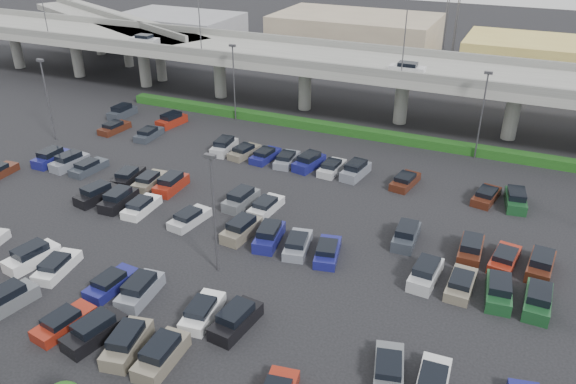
{
  "coord_description": "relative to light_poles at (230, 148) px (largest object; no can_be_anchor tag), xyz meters",
  "views": [
    {
      "loc": [
        20.7,
        -40.13,
        26.75
      ],
      "look_at": [
        1.14,
        3.48,
        2.0
      ],
      "focal_mm": 35.0,
      "sensor_mm": 36.0,
      "label": 1
    }
  ],
  "objects": [
    {
      "name": "light_poles",
      "position": [
        0.0,
        0.0,
        0.0
      ],
      "size": [
        66.9,
        48.38,
        10.3
      ],
      "color": "#48484C",
      "rests_on": "ground"
    },
    {
      "name": "distant_buildings",
      "position": [
        16.5,
        59.81,
        -2.49
      ],
      "size": [
        138.0,
        24.0,
        9.0
      ],
      "color": "gray",
      "rests_on": "ground"
    },
    {
      "name": "ground",
      "position": [
        4.13,
        -2.0,
        -6.24
      ],
      "size": [
        280.0,
        280.0,
        0.0
      ],
      "primitive_type": "plane",
      "color": "black"
    },
    {
      "name": "overpass",
      "position": [
        3.91,
        29.97,
        0.73
      ],
      "size": [
        150.0,
        13.0,
        15.8
      ],
      "color": "gray",
      "rests_on": "ground"
    },
    {
      "name": "hedge",
      "position": [
        4.13,
        23.0,
        -5.69
      ],
      "size": [
        66.0,
        1.6,
        1.1
      ],
      "primitive_type": "cube",
      "color": "#164012",
      "rests_on": "ground"
    },
    {
      "name": "on_ramp",
      "position": [
        -47.98,
        41.05,
        0.62
      ],
      "size": [
        50.93,
        30.13,
        8.8
      ],
      "color": "gray",
      "rests_on": "ground"
    },
    {
      "name": "parked_cars",
      "position": [
        3.87,
        -5.45,
        -5.6
      ],
      "size": [
        62.87,
        41.67,
        1.67
      ],
      "color": "#481F13",
      "rests_on": "ground"
    }
  ]
}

